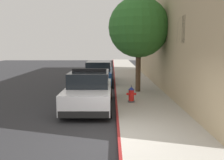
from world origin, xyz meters
TOP-DOWN VIEW (x-y plane):
  - ground_plane at (-4.70, 10.00)m, footprint 29.77×60.00m
  - sidewalk_pavement at (1.30, 10.00)m, footprint 2.60×60.00m
  - curb_painted_edge at (-0.04, 10.00)m, footprint 0.08×60.00m
  - storefront_building at (5.74, 10.09)m, footprint 6.52×22.03m
  - police_cruiser at (-1.22, 4.19)m, footprint 1.94×4.84m
  - parked_car_silver_ahead at (-1.17, 11.22)m, footprint 1.94×4.84m
  - fire_hydrant at (0.63, 4.55)m, footprint 0.44×0.40m
  - street_tree at (1.20, 7.33)m, footprint 3.26×3.26m

SIDE VIEW (x-z plane):
  - ground_plane at x=-4.70m, z-range -0.20..0.00m
  - sidewalk_pavement at x=1.30m, z-range 0.00..0.14m
  - curb_painted_edge at x=-0.04m, z-range 0.00..0.14m
  - fire_hydrant at x=0.63m, z-range 0.11..0.87m
  - parked_car_silver_ahead at x=-1.17m, z-range -0.04..1.52m
  - police_cruiser at x=-1.22m, z-range -0.10..1.58m
  - storefront_building at x=5.74m, z-range 0.01..6.39m
  - street_tree at x=1.20m, z-range 1.07..6.20m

